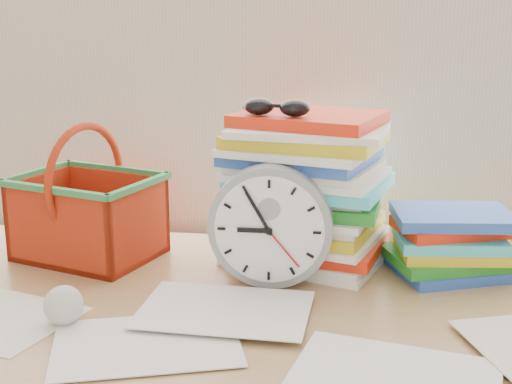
% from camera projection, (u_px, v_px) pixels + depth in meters
% --- Properties ---
extents(desk, '(1.40, 0.70, 0.75)m').
position_uv_depth(desk, '(254.00, 338.00, 1.27)').
color(desk, '#A8804F').
rests_on(desk, ground).
extents(paper_stack, '(0.36, 0.32, 0.30)m').
position_uv_depth(paper_stack, '(305.00, 189.00, 1.40)').
color(paper_stack, white).
rests_on(paper_stack, desk).
extents(clock, '(0.23, 0.05, 0.23)m').
position_uv_depth(clock, '(271.00, 226.00, 1.29)').
color(clock, gray).
rests_on(clock, desk).
extents(sunglasses, '(0.16, 0.15, 0.04)m').
position_uv_depth(sunglasses, '(277.00, 107.00, 1.33)').
color(sunglasses, black).
rests_on(sunglasses, paper_stack).
extents(book_stack, '(0.29, 0.24, 0.12)m').
position_uv_depth(book_stack, '(452.00, 243.00, 1.36)').
color(book_stack, white).
rests_on(book_stack, desk).
extents(basket, '(0.32, 0.28, 0.27)m').
position_uv_depth(basket, '(87.00, 193.00, 1.44)').
color(basket, red).
rests_on(basket, desk).
extents(crumpled_ball, '(0.07, 0.07, 0.07)m').
position_uv_depth(crumpled_ball, '(63.00, 305.00, 1.15)').
color(crumpled_ball, silver).
rests_on(crumpled_ball, desk).
extents(scattered_papers, '(1.26, 0.42, 0.02)m').
position_uv_depth(scattered_papers, '(254.00, 296.00, 1.25)').
color(scattered_papers, white).
rests_on(scattered_papers, desk).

